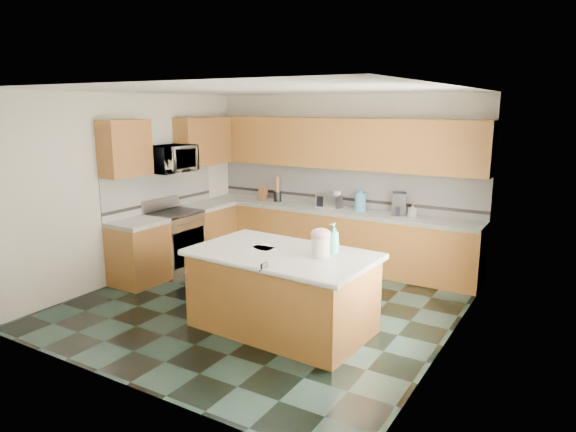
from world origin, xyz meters
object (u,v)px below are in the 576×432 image
Objects in this scene: soap_bottle_island at (334,238)px; toaster_oven at (329,201)px; treat_jar at (321,247)px; knife_block at (263,193)px; island_base at (282,293)px; coffee_maker at (399,204)px; island_top at (282,254)px.

soap_bottle_island is 2.63m from toaster_oven.
toaster_oven is at bearing 121.19° from treat_jar.
knife_block is at bearing 140.65° from treat_jar.
treat_jar is 3.49m from knife_block.
coffee_maker reaches higher than island_base.
island_base is 8.37× the size of knife_block.
island_base is at bearing -136.15° from soap_bottle_island.
treat_jar reaches higher than island_top.
toaster_oven is (1.28, 0.00, -0.01)m from knife_block.
knife_block is 1.28m from toaster_oven.
treat_jar is at bearing -63.98° from toaster_oven.
toaster_oven is at bearing 108.33° from island_top.
treat_jar is (0.45, 0.06, 0.14)m from island_top.
island_base is 5.78× the size of coffee_maker.
toaster_oven reaches higher than island_base.
island_base is 0.75m from treat_jar.
coffee_maker is (-0.07, 2.36, -0.00)m from soap_bottle_island.
soap_bottle_island reaches higher than island_base.
treat_jar is at bearing -91.38° from soap_bottle_island.
knife_block is 2.43m from coffee_maker.
island_top is at bearing -136.15° from soap_bottle_island.
island_base is 0.87m from soap_bottle_island.
island_top is at bearing -73.42° from toaster_oven.
knife_block is at bearing 163.73° from coffee_maker.
coffee_maker is (1.15, 0.03, 0.06)m from toaster_oven.
treat_jar is at bearing -38.98° from knife_block.
toaster_oven is at bearing 164.51° from coffee_maker.
toaster_oven is at bearing 136.90° from soap_bottle_island.
island_top is at bearing -116.89° from coffee_maker.
treat_jar is 0.20m from soap_bottle_island.
island_top is 2.64m from coffee_maker.
toaster_oven reaches higher than island_top.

